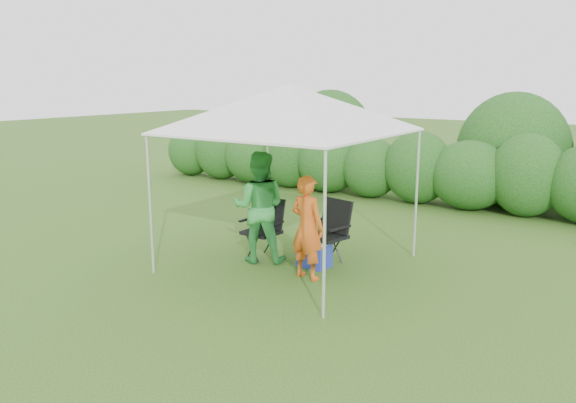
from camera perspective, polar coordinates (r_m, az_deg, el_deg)
The scene contains 9 objects.
ground at distance 8.66m, azimuth -1.69°, elevation -7.25°, with size 70.00×70.00×0.00m, color #3C621E.
hedge at distance 13.62m, azimuth 13.51°, elevation 3.18°, with size 16.24×1.53×1.80m.
canopy at distance 8.58m, azimuth 0.16°, elevation 9.40°, with size 3.10×3.10×2.83m.
chair_right at distance 8.99m, azimuth 4.31°, elevation -2.67°, with size 0.73×0.69×1.03m.
chair_left at distance 9.29m, azimuth -2.36°, elevation -2.31°, with size 0.64×0.59×0.98m.
man at distance 8.22m, azimuth 1.97°, elevation -2.64°, with size 0.57×0.37×1.55m, color #D05317.
woman at distance 8.98m, azimuth -2.96°, elevation -0.57°, with size 0.87×0.68×1.79m, color green.
cooler at distance 8.89m, azimuth 2.68°, elevation -5.28°, with size 0.54×0.42×0.42m.
bottle at distance 8.74m, azimuth 2.90°, elevation -3.41°, with size 0.06×0.06×0.22m, color #592D0C.
Camera 1 is at (4.74, -6.64, 2.89)m, focal length 35.00 mm.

